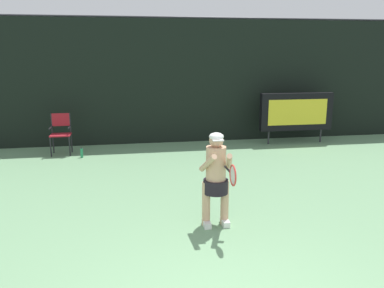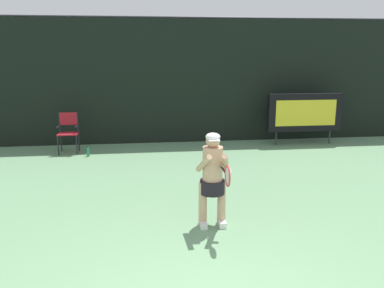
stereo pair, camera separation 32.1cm
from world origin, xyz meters
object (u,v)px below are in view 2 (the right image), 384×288
at_px(scoreboard, 305,113).
at_px(tennis_racket, 227,175).
at_px(umpire_chair, 68,130).
at_px(tennis_player, 213,176).
at_px(water_bottle, 88,152).

distance_m(scoreboard, tennis_racket, 6.74).
xyz_separation_m(scoreboard, umpire_chair, (-6.69, -0.15, -0.33)).
bearing_deg(umpire_chair, scoreboard, 1.32).
bearing_deg(tennis_player, water_bottle, 118.69).
bearing_deg(tennis_player, scoreboard, 55.08).
distance_m(tennis_player, tennis_racket, 0.58).
bearing_deg(tennis_player, tennis_racket, -78.19).
height_order(scoreboard, tennis_player, same).
bearing_deg(tennis_racket, umpire_chair, 108.49).
bearing_deg(tennis_player, umpire_chair, 121.18).
height_order(scoreboard, umpire_chair, scoreboard).
bearing_deg(water_bottle, tennis_racket, -62.90).
relative_size(tennis_player, tennis_racket, 2.49).
relative_size(water_bottle, tennis_racket, 0.44).
bearing_deg(scoreboard, tennis_racket, -121.52).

